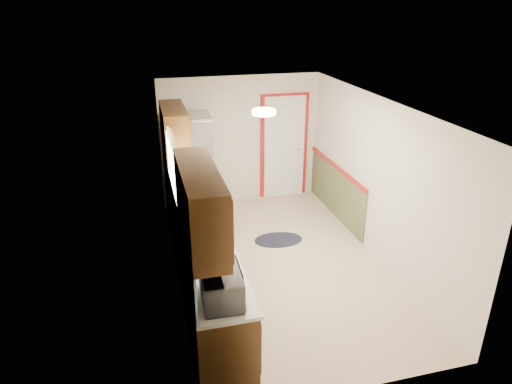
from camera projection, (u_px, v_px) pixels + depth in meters
room_shell at (280, 189)px, 6.39m from camera, size 3.20×5.20×2.52m
kitchen_run at (197, 234)px, 5.99m from camera, size 0.63×4.00×2.20m
back_wall_trim at (295, 156)px, 8.71m from camera, size 1.12×2.30×2.08m
ceiling_fixture at (264, 112)px, 5.68m from camera, size 0.30×0.30×0.06m
microwave at (222, 283)px, 4.40m from camera, size 0.34×0.59×0.39m
refrigerator at (191, 166)px, 8.08m from camera, size 0.82×0.80×1.85m
rug at (278, 240)px, 7.50m from camera, size 0.83×0.57×0.01m
cooktop at (190, 194)px, 6.88m from camera, size 0.52×0.62×0.02m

